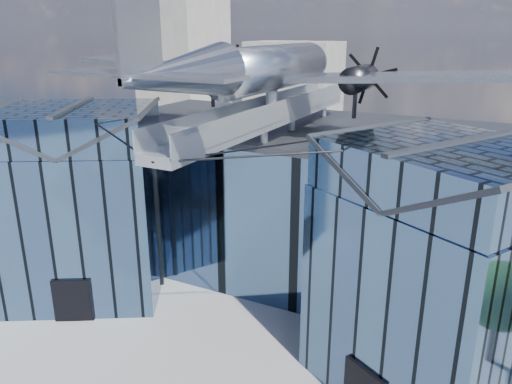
% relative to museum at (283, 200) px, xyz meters
% --- Properties ---
extents(ground_plane, '(120.00, 120.00, 0.00)m').
position_rel_museum_xyz_m(ground_plane, '(-0.00, -5.82, -5.54)').
color(ground_plane, gray).
extents(museum, '(32.88, 24.50, 17.60)m').
position_rel_museum_xyz_m(museum, '(0.00, 0.00, 0.00)').
color(museum, '#3E5B7F').
rests_on(museum, ground).
extents(bg_towers, '(77.00, 24.50, 26.00)m').
position_rel_museum_xyz_m(bg_towers, '(1.45, 44.67, 4.47)').
color(bg_towers, gray).
rests_on(bg_towers, ground).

